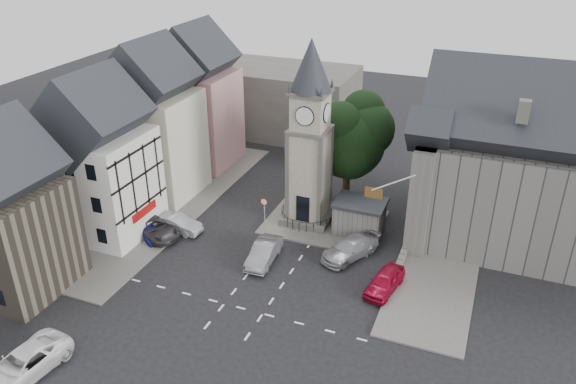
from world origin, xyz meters
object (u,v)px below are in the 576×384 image
at_px(clock_tower, 310,136).
at_px(stone_shelter, 359,217).
at_px(car_east_red, 385,281).
at_px(car_west_blue, 149,232).
at_px(pedestrian, 415,231).

distance_m(clock_tower, stone_shelter, 8.15).
bearing_deg(car_east_red, stone_shelter, 129.48).
relative_size(clock_tower, car_west_blue, 4.54).
distance_m(clock_tower, pedestrian, 11.99).
distance_m(clock_tower, car_east_red, 13.75).
bearing_deg(car_west_blue, car_east_red, -55.48).
height_order(stone_shelter, car_east_red, stone_shelter).
distance_m(stone_shelter, pedestrian, 4.81).
xyz_separation_m(car_east_red, pedestrian, (0.77, 7.99, 0.02)).
distance_m(clock_tower, car_west_blue, 15.86).
bearing_deg(stone_shelter, pedestrian, 9.70).
distance_m(car_west_blue, car_east_red, 20.21).
xyz_separation_m(clock_tower, car_west_blue, (-11.50, -7.94, -7.51)).
xyz_separation_m(car_west_blue, car_east_red, (20.21, 0.25, 0.15)).
bearing_deg(stone_shelter, car_west_blue, -155.45).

